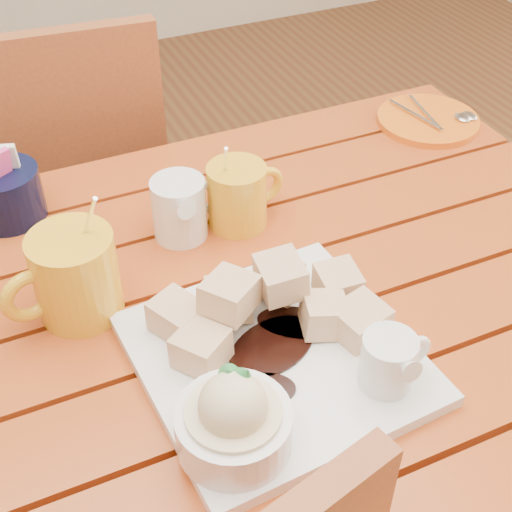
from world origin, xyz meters
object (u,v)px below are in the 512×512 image
dessert_plate (270,360)px  coffee_mug_right (239,194)px  coffee_mug_left (73,276)px  chair_far (54,209)px  orange_saucer (429,120)px  table (215,371)px

dessert_plate → coffee_mug_right: (0.08, 0.28, 0.01)m
coffee_mug_left → chair_far: chair_far is taller
coffee_mug_right → orange_saucer: bearing=7.5°
coffee_mug_left → chair_far: size_ratio=0.18×
coffee_mug_left → chair_far: bearing=72.8°
coffee_mug_left → orange_saucer: 0.69m
table → coffee_mug_left: (-0.14, 0.07, 0.17)m
chair_far → orange_saucer: bearing=155.2°
dessert_plate → orange_saucer: bearing=39.3°
coffee_mug_left → table: bearing=-38.1°
table → coffee_mug_left: coffee_mug_left is taller
coffee_mug_right → orange_saucer: coffee_mug_right is taller
orange_saucer → chair_far: (-0.61, 0.36, -0.24)m
table → dessert_plate: 0.19m
coffee_mug_left → coffee_mug_right: bearing=6.3°
dessert_plate → coffee_mug_right: bearing=73.3°
table → coffee_mug_right: bearing=56.1°
table → dessert_plate: (0.02, -0.13, 0.14)m
coffee_mug_left → orange_saucer: (0.66, 0.21, -0.05)m
dessert_plate → orange_saucer: 0.64m
coffee_mug_left → dessert_plate: bearing=-62.4°
dessert_plate → table: bearing=98.8°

